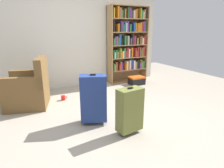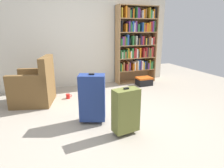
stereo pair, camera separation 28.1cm
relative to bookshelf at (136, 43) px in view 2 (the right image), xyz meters
The scene contains 8 objects.
ground_plane 2.61m from the bookshelf, 125.07° to the right, with size 8.08×8.08×0.00m, color #9E9384.
back_wall 1.42m from the bookshelf, behind, with size 4.62×0.10×2.60m, color beige.
bookshelf is the anchor object (origin of this frame).
armchair 2.71m from the bookshelf, 163.89° to the right, with size 0.86×0.86×0.90m.
mug 2.25m from the bookshelf, 159.70° to the right, with size 0.12×0.08×0.10m.
storage_box 1.00m from the bookshelf, 81.50° to the right, with size 0.38×0.29×0.20m.
suitcase_navy_blue 2.61m from the bookshelf, 131.96° to the right, with size 0.44×0.35×0.77m.
suitcase_olive 2.83m from the bookshelf, 119.92° to the right, with size 0.37×0.23×0.66m.
Camera 2 is at (-0.98, -2.52, 1.38)m, focal length 30.51 mm.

